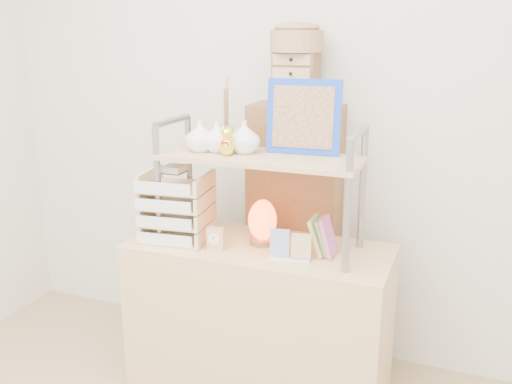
# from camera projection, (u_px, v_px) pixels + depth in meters

# --- Properties ---
(room_shell) EXTENTS (3.42, 3.41, 2.61)m
(room_shell) POSITION_uv_depth(u_px,v_px,m) (159.00, 32.00, 1.63)
(room_shell) COLOR silver
(room_shell) RESTS_ON ground
(desk) EXTENTS (1.20, 0.50, 0.75)m
(desk) POSITION_uv_depth(u_px,v_px,m) (259.00, 319.00, 2.71)
(desk) COLOR tan
(desk) RESTS_ON ground
(cabinet) EXTENTS (0.46, 0.26, 1.35)m
(cabinet) POSITION_uv_depth(u_px,v_px,m) (294.00, 236.00, 2.94)
(cabinet) COLOR brown
(cabinet) RESTS_ON ground
(hutch) EXTENTS (0.90, 0.34, 0.75)m
(hutch) POSITION_uv_depth(u_px,v_px,m) (252.00, 151.00, 2.51)
(hutch) COLOR gray
(hutch) RESTS_ON desk
(letter_tray) EXTENTS (0.32, 0.30, 0.36)m
(letter_tray) POSITION_uv_depth(u_px,v_px,m) (176.00, 210.00, 2.66)
(letter_tray) COLOR #D9B082
(letter_tray) RESTS_ON desk
(salt_lamp) EXTENTS (0.14, 0.13, 0.21)m
(salt_lamp) POSITION_uv_depth(u_px,v_px,m) (262.00, 222.00, 2.60)
(salt_lamp) COLOR brown
(salt_lamp) RESTS_ON desk
(desk_clock) EXTENTS (0.08, 0.04, 0.11)m
(desk_clock) POSITION_uv_depth(u_px,v_px,m) (216.00, 239.00, 2.54)
(desk_clock) COLOR tan
(desk_clock) RESTS_ON desk
(postcard_stand) EXTENTS (0.19, 0.08, 0.13)m
(postcard_stand) POSITION_uv_depth(u_px,v_px,m) (289.00, 251.00, 2.44)
(postcard_stand) COLOR white
(postcard_stand) RESTS_ON desk
(drawer_chest) EXTENTS (0.20, 0.16, 0.25)m
(drawer_chest) POSITION_uv_depth(u_px,v_px,m) (296.00, 79.00, 2.70)
(drawer_chest) COLOR brown
(drawer_chest) RESTS_ON cabinet
(woven_basket) EXTENTS (0.25, 0.25, 0.10)m
(woven_basket) POSITION_uv_depth(u_px,v_px,m) (297.00, 41.00, 2.66)
(woven_basket) COLOR #8E6340
(woven_basket) RESTS_ON drawer_chest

